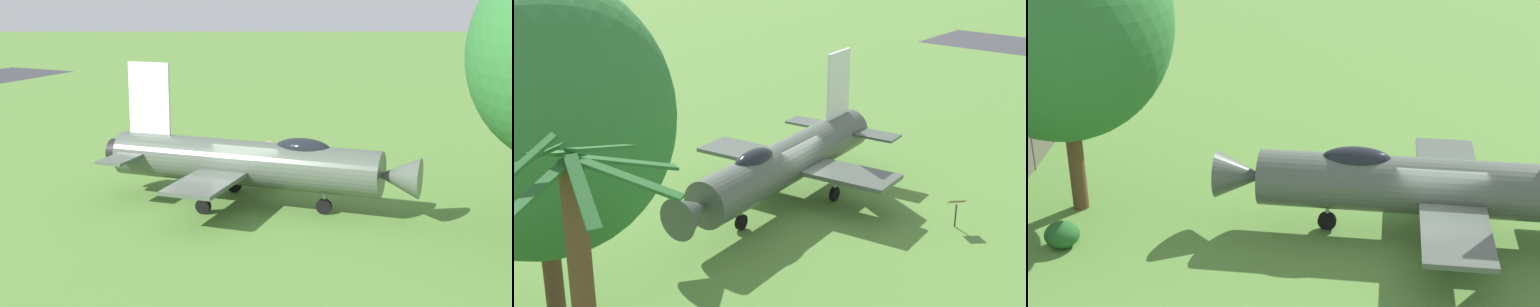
# 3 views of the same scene
# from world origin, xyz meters

# --- Properties ---
(ground_plane) EXTENTS (200.00, 200.00, 0.00)m
(ground_plane) POSITION_xyz_m (0.00, 0.00, 0.00)
(ground_plane) COLOR #568438
(display_jet) EXTENTS (12.43, 8.84, 5.52)m
(display_jet) POSITION_xyz_m (0.35, -0.13, 1.78)
(display_jet) COLOR #4C564C
(display_jet) RESTS_ON ground_plane
(info_plaque) EXTENTS (0.56, 0.69, 1.14)m
(info_plaque) POSITION_xyz_m (1.00, 6.65, 0.85)
(info_plaque) COLOR #333333
(info_plaque) RESTS_ON ground_plane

